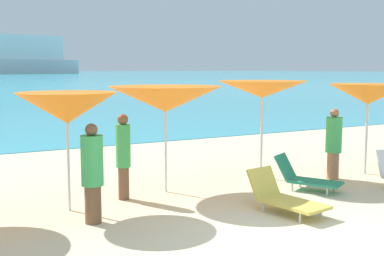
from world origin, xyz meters
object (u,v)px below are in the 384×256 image
(beachgoer_0, at_px, (123,154))
(beachgoer_4, at_px, (92,172))
(umbrella_3, at_px, (165,99))
(umbrella_4, at_px, (262,90))
(umbrella_5, at_px, (368,94))
(lounge_chair_0, at_px, (305,177))
(cruise_ship, at_px, (14,56))
(umbrella_2, at_px, (67,108))
(lounge_chair_5, at_px, (284,197))
(beachgoer_2, at_px, (334,142))

(beachgoer_0, xyz_separation_m, beachgoer_4, (-1.00, -1.17, -0.03))
(umbrella_3, height_order, umbrella_4, umbrella_4)
(umbrella_5, height_order, lounge_chair_0, umbrella_5)
(umbrella_5, relative_size, cruise_ship, 0.03)
(beachgoer_0, bearing_deg, umbrella_2, -100.92)
(umbrella_2, height_order, cruise_ship, cruise_ship)
(umbrella_4, xyz_separation_m, lounge_chair_5, (-1.37, -2.47, -1.77))
(umbrella_5, relative_size, beachgoer_4, 1.31)
(umbrella_5, bearing_deg, beachgoer_2, -177.81)
(beachgoer_2, xyz_separation_m, cruise_ship, (36.07, 246.35, 7.46))
(lounge_chair_5, relative_size, beachgoer_2, 0.95)
(lounge_chair_0, height_order, lounge_chair_5, lounge_chair_0)
(lounge_chair_0, xyz_separation_m, cruise_ship, (37.37, 246.86, 8.03))
(lounge_chair_5, bearing_deg, cruise_ship, 72.14)
(beachgoer_0, distance_m, cruise_ship, 249.19)
(umbrella_2, distance_m, umbrella_3, 2.14)
(lounge_chair_5, xyz_separation_m, cruise_ship, (38.81, 247.92, 8.03))
(lounge_chair_5, bearing_deg, umbrella_3, 107.13)
(umbrella_5, xyz_separation_m, beachgoer_4, (-6.97, -0.56, -1.05))
(umbrella_2, xyz_separation_m, beachgoer_4, (0.14, -0.92, -0.98))
(umbrella_4, relative_size, cruise_ship, 0.03)
(umbrella_2, distance_m, beachgoer_4, 1.35)
(beachgoer_4, bearing_deg, beachgoer_0, 45.07)
(umbrella_3, relative_size, umbrella_4, 1.04)
(cruise_ship, bearing_deg, lounge_chair_5, -112.90)
(umbrella_4, bearing_deg, umbrella_2, -173.86)
(umbrella_5, height_order, beachgoer_0, umbrella_5)
(umbrella_3, bearing_deg, beachgoer_0, -172.53)
(beachgoer_4, bearing_deg, lounge_chair_0, -4.35)
(umbrella_5, xyz_separation_m, beachgoer_0, (-5.97, 0.61, -1.02))
(umbrella_4, bearing_deg, umbrella_5, -19.11)
(umbrella_4, distance_m, cruise_ship, 248.37)
(lounge_chair_5, relative_size, cruise_ship, 0.02)
(beachgoer_0, height_order, beachgoer_2, beachgoer_0)
(umbrella_2, xyz_separation_m, cruise_ship, (42.07, 245.95, 6.47))
(lounge_chair_0, distance_m, cruise_ship, 249.80)
(lounge_chair_5, xyz_separation_m, beachgoer_2, (2.74, 1.57, 0.57))
(beachgoer_2, bearing_deg, umbrella_4, -82.51)
(umbrella_3, relative_size, lounge_chair_5, 1.52)
(umbrella_2, bearing_deg, beachgoer_2, -3.84)
(beachgoer_2, height_order, cruise_ship, cruise_ship)
(beachgoer_2, distance_m, cruise_ship, 249.09)
(umbrella_3, xyz_separation_m, lounge_chair_0, (2.59, -1.29, -1.63))
(beachgoer_4, distance_m, cruise_ship, 250.51)
(umbrella_5, relative_size, beachgoer_0, 1.30)
(lounge_chair_5, bearing_deg, umbrella_2, 139.90)
(umbrella_2, relative_size, beachgoer_0, 1.27)
(umbrella_3, distance_m, umbrella_4, 2.52)
(umbrella_3, xyz_separation_m, beachgoer_2, (3.89, -0.78, -1.06))
(lounge_chair_5, distance_m, beachgoer_2, 3.20)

